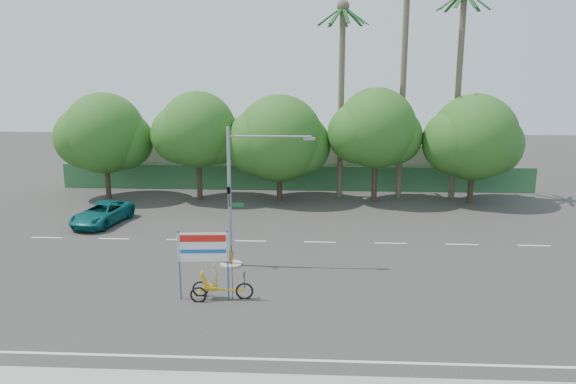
{
  "coord_description": "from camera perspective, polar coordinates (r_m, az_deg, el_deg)",
  "views": [
    {
      "loc": [
        1.8,
        -22.66,
        9.88
      ],
      "look_at": [
        0.3,
        5.44,
        3.5
      ],
      "focal_mm": 35.0,
      "sensor_mm": 36.0,
      "label": 1
    }
  ],
  "objects": [
    {
      "name": "palm_short",
      "position": [
        42.2,
        5.46,
        11.34
      ],
      "size": [
        3.73,
        3.79,
        14.45
      ],
      "color": "#70604C",
      "rests_on": "ground"
    },
    {
      "name": "building_right",
      "position": [
        49.71,
        10.19,
        3.22
      ],
      "size": [
        14.0,
        8.0,
        3.6
      ],
      "primitive_type": "cube",
      "color": "beige",
      "rests_on": "ground"
    },
    {
      "name": "palm_tall",
      "position": [
        42.61,
        11.73,
        13.3
      ],
      "size": [
        3.73,
        3.79,
        17.45
      ],
      "color": "#70604C",
      "rests_on": "ground"
    },
    {
      "name": "building_left",
      "position": [
        50.68,
        -10.47,
        3.62
      ],
      "size": [
        12.0,
        8.0,
        4.0
      ],
      "primitive_type": "cube",
      "color": "beige",
      "rests_on": "ground"
    },
    {
      "name": "tree_left",
      "position": [
        41.89,
        -9.21,
        6.0
      ],
      "size": [
        6.66,
        5.6,
        8.07
      ],
      "color": "#473828",
      "rests_on": "ground"
    },
    {
      "name": "traffic_signal",
      "position": [
        27.82,
        -5.31,
        -1.77
      ],
      "size": [
        4.72,
        1.1,
        7.0
      ],
      "color": "gray",
      "rests_on": "ground"
    },
    {
      "name": "tree_far_left",
      "position": [
        43.94,
        -18.2,
        5.45
      ],
      "size": [
        7.14,
        6.0,
        7.96
      ],
      "color": "#473828",
      "rests_on": "ground"
    },
    {
      "name": "palm_mid",
      "position": [
        43.37,
        17.01,
        11.6
      ],
      "size": [
        3.73,
        3.79,
        15.45
      ],
      "color": "#70604C",
      "rests_on": "ground"
    },
    {
      "name": "ground",
      "position": [
        24.78,
        -1.4,
        -10.72
      ],
      "size": [
        120.0,
        120.0,
        0.0
      ],
      "primitive_type": "plane",
      "color": "#33302D",
      "rests_on": "ground"
    },
    {
      "name": "tree_right",
      "position": [
        41.13,
        8.88,
        6.14
      ],
      "size": [
        6.9,
        5.8,
        8.36
      ],
      "color": "#473828",
      "rests_on": "ground"
    },
    {
      "name": "pickup_truck",
      "position": [
        37.52,
        -18.37,
        -2.08
      ],
      "size": [
        3.14,
        5.25,
        1.36
      ],
      "primitive_type": "imported",
      "rotation": [
        0.0,
        0.0,
        -0.19
      ],
      "color": "#0D5C5E",
      "rests_on": "ground"
    },
    {
      "name": "tree_center",
      "position": [
        41.12,
        -0.96,
        5.21
      ],
      "size": [
        7.62,
        6.4,
        7.85
      ],
      "color": "#473828",
      "rests_on": "ground"
    },
    {
      "name": "trike_billboard",
      "position": [
        24.46,
        -7.81,
        -7.99
      ],
      "size": [
        3.19,
        0.78,
        3.13
      ],
      "rotation": [
        0.0,
        0.0,
        0.07
      ],
      "color": "black",
      "rests_on": "ground"
    },
    {
      "name": "fence",
      "position": [
        45.08,
        0.7,
        1.41
      ],
      "size": [
        38.0,
        0.08,
        2.0
      ],
      "primitive_type": "cube",
      "color": "#336B3D",
      "rests_on": "ground"
    },
    {
      "name": "tree_far_right",
      "position": [
        42.48,
        18.31,
        5.05
      ],
      "size": [
        7.38,
        6.2,
        7.94
      ],
      "color": "#473828",
      "rests_on": "ground"
    }
  ]
}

